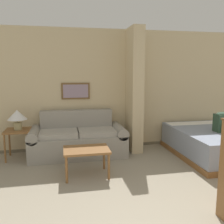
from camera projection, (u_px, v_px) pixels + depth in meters
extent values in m
cube|color=#CCB78E|center=(112.00, 90.00, 5.56)|extent=(7.45, 0.12, 2.60)
cube|color=#70644E|center=(113.00, 145.00, 5.69)|extent=(7.45, 0.02, 0.06)
cube|color=brown|center=(76.00, 91.00, 5.33)|extent=(0.60, 0.02, 0.35)
cube|color=gray|center=(76.00, 91.00, 5.32)|extent=(0.53, 0.01, 0.28)
cube|color=#CCB78E|center=(134.00, 90.00, 5.29)|extent=(0.24, 0.61, 2.60)
cube|color=gray|center=(78.00, 145.00, 5.07)|extent=(1.50, 0.84, 0.44)
cube|color=gray|center=(77.00, 120.00, 5.31)|extent=(1.50, 0.20, 0.45)
cube|color=gray|center=(35.00, 147.00, 4.90)|extent=(0.20, 0.84, 0.44)
cylinder|color=gray|center=(34.00, 134.00, 4.86)|extent=(0.23, 0.84, 0.23)
cube|color=gray|center=(119.00, 143.00, 5.24)|extent=(0.20, 0.84, 0.44)
cylinder|color=gray|center=(119.00, 130.00, 5.20)|extent=(0.23, 0.84, 0.23)
cube|color=#A49F94|center=(59.00, 134.00, 4.91)|extent=(0.73, 0.60, 0.10)
cube|color=#A49F94|center=(97.00, 132.00, 5.05)|extent=(0.73, 0.60, 0.10)
cube|color=brown|center=(86.00, 150.00, 4.04)|extent=(0.74, 0.53, 0.04)
cylinder|color=brown|center=(67.00, 170.00, 3.79)|extent=(0.04, 0.04, 0.42)
cylinder|color=brown|center=(109.00, 167.00, 3.92)|extent=(0.04, 0.04, 0.42)
cylinder|color=brown|center=(66.00, 160.00, 4.23)|extent=(0.04, 0.04, 0.42)
cylinder|color=brown|center=(104.00, 157.00, 4.36)|extent=(0.04, 0.04, 0.42)
cube|color=brown|center=(18.00, 131.00, 4.84)|extent=(0.49, 0.49, 0.04)
cylinder|color=brown|center=(5.00, 149.00, 4.64)|extent=(0.04, 0.04, 0.54)
cylinder|color=brown|center=(29.00, 148.00, 4.72)|extent=(0.04, 0.04, 0.54)
cylinder|color=brown|center=(10.00, 143.00, 5.06)|extent=(0.04, 0.04, 0.54)
cylinder|color=brown|center=(32.00, 141.00, 5.14)|extent=(0.04, 0.04, 0.54)
cylinder|color=tan|center=(18.00, 126.00, 4.83)|extent=(0.16, 0.16, 0.14)
cylinder|color=tan|center=(18.00, 121.00, 4.81)|extent=(0.02, 0.02, 0.06)
cone|color=silver|center=(17.00, 115.00, 4.79)|extent=(0.37, 0.37, 0.19)
cube|color=brown|center=(213.00, 154.00, 5.06)|extent=(1.46, 1.96, 0.10)
cube|color=#8993A8|center=(214.00, 141.00, 5.02)|extent=(1.42, 1.92, 0.44)
cube|color=white|center=(195.00, 125.00, 5.71)|extent=(1.30, 0.36, 0.10)
cube|color=#2D4733|center=(223.00, 123.00, 4.85)|extent=(0.32, 0.22, 0.35)
ellipsoid|color=#2D4733|center=(224.00, 114.00, 4.82)|extent=(0.30, 0.21, 0.08)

